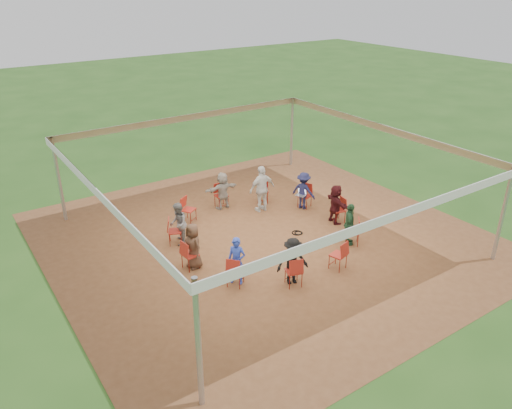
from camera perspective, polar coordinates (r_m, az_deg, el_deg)
ground at (r=16.38m, az=0.86°, el=-3.82°), size 80.00×80.00×0.00m
dirt_patch at (r=16.38m, az=0.86°, el=-3.81°), size 13.00×13.00×0.00m
tent at (r=15.39m, az=0.92°, el=3.95°), size 10.33×10.33×3.00m
chair_0 at (r=18.41m, az=5.59°, el=0.99°), size 0.57×0.56×0.90m
chair_1 at (r=18.75m, az=0.79°, el=1.56°), size 0.60×0.60×0.90m
chair_2 at (r=18.38m, az=-4.00°, el=1.01°), size 0.43×0.45×0.90m
chair_3 at (r=17.40m, az=-7.72°, el=-0.60°), size 0.59×0.59×0.90m
chair_4 at (r=16.03m, az=-9.24°, el=-3.04°), size 0.58×0.57×0.90m
chair_5 at (r=14.67m, az=-7.52°, el=-5.72°), size 0.48×0.47×0.90m
chair_6 at (r=13.82m, az=-2.37°, el=-7.60°), size 0.61×0.60×0.90m
chair_7 at (r=13.84m, az=4.33°, el=-7.60°), size 0.54×0.55×0.90m
chair_8 at (r=14.73m, az=9.37°, el=-5.73°), size 0.52×0.53×0.90m
chair_9 at (r=16.09m, az=10.97°, el=-3.06°), size 0.61×0.61×0.90m
chair_10 at (r=17.45m, az=9.36°, el=-0.63°), size 0.51×0.49×0.90m
person_seated_0 at (r=18.21m, az=5.45°, el=1.59°), size 0.76×1.00×1.39m
person_seated_1 at (r=18.54m, az=0.80°, el=2.13°), size 0.91×0.81×1.39m
person_seated_2 at (r=18.18m, az=-3.84°, el=1.61°), size 1.30×0.52×1.39m
person_seated_3 at (r=15.91m, az=-8.87°, el=-2.21°), size 0.65×0.78×1.39m
person_seated_4 at (r=14.60m, az=-7.18°, el=-4.71°), size 0.46×0.72×1.39m
person_seated_5 at (r=13.78m, az=-2.23°, el=-6.46°), size 0.58×0.60×1.39m
person_seated_6 at (r=13.80m, az=4.19°, el=-6.46°), size 0.99×0.70×1.39m
person_seated_7 at (r=15.97m, az=10.61°, el=-2.23°), size 0.86×0.88×1.39m
person_seated_8 at (r=17.28m, az=9.08°, el=0.05°), size 0.70×1.36×1.39m
standing_person at (r=17.87m, az=0.69°, el=1.81°), size 1.03×0.56×1.72m
cable_coil at (r=16.69m, az=4.77°, el=-3.24°), size 0.42×0.42×0.03m
laptop at (r=18.10m, az=5.21°, el=1.30°), size 0.38×0.42×0.24m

